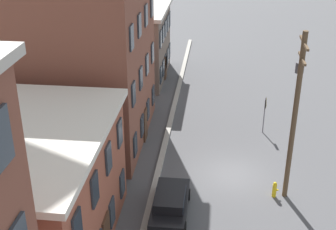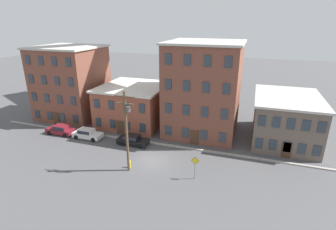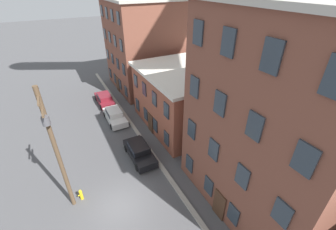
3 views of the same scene
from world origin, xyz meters
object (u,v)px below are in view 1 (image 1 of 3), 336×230
(fire_hydrant, at_px, (275,189))
(utility_pole, at_px, (295,110))
(car_black, at_px, (170,204))
(caution_sign, at_px, (265,109))

(fire_hydrant, bearing_deg, utility_pole, -71.57)
(car_black, xyz_separation_m, fire_hydrant, (2.35, -5.68, -0.27))
(car_black, distance_m, utility_pole, 8.23)
(caution_sign, distance_m, utility_pole, 8.51)
(car_black, bearing_deg, fire_hydrant, -67.52)
(caution_sign, height_order, utility_pole, utility_pole)
(car_black, distance_m, fire_hydrant, 6.15)
(caution_sign, xyz_separation_m, utility_pole, (-7.70, -0.69, 3.56))
(car_black, relative_size, utility_pole, 0.46)
(caution_sign, bearing_deg, fire_hydrant, -179.41)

